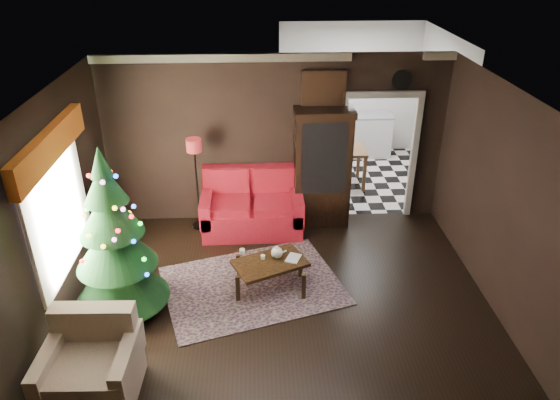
{
  "coord_description": "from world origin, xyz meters",
  "views": [
    {
      "loc": [
        -0.29,
        -5.32,
        4.41
      ],
      "look_at": [
        0.0,
        0.9,
        1.15
      ],
      "focal_mm": 32.99,
      "sensor_mm": 36.0,
      "label": 1
    }
  ],
  "objects_px": {
    "wall_clock": "(402,80)",
    "kitchen_table": "(345,167)",
    "loveseat": "(252,203)",
    "coffee_table": "(270,275)",
    "armchair": "(90,365)",
    "teapot": "(277,252)",
    "floor_lamp": "(197,184)",
    "christmas_tree": "(114,239)",
    "curio_cabinet": "(322,171)"
  },
  "relations": [
    {
      "from": "wall_clock",
      "to": "kitchen_table",
      "type": "distance_m",
      "value": 2.43
    },
    {
      "from": "loveseat",
      "to": "coffee_table",
      "type": "height_order",
      "value": "loveseat"
    },
    {
      "from": "armchair",
      "to": "coffee_table",
      "type": "distance_m",
      "value": 2.63
    },
    {
      "from": "coffee_table",
      "to": "wall_clock",
      "type": "xyz_separation_m",
      "value": [
        2.11,
        1.99,
        2.15
      ]
    },
    {
      "from": "armchair",
      "to": "wall_clock",
      "type": "xyz_separation_m",
      "value": [
        4.01,
        3.79,
        1.92
      ]
    },
    {
      "from": "loveseat",
      "to": "teapot",
      "type": "bearing_deg",
      "value": -77.18
    },
    {
      "from": "loveseat",
      "to": "coffee_table",
      "type": "distance_m",
      "value": 1.64
    },
    {
      "from": "floor_lamp",
      "to": "wall_clock",
      "type": "relative_size",
      "value": 4.82
    },
    {
      "from": "christmas_tree",
      "to": "kitchen_table",
      "type": "height_order",
      "value": "christmas_tree"
    },
    {
      "from": "coffee_table",
      "to": "loveseat",
      "type": "bearing_deg",
      "value": 98.72
    },
    {
      "from": "teapot",
      "to": "kitchen_table",
      "type": "xyz_separation_m",
      "value": [
        1.46,
        3.15,
        -0.15
      ]
    },
    {
      "from": "armchair",
      "to": "kitchen_table",
      "type": "xyz_separation_m",
      "value": [
        3.46,
        5.04,
        -0.09
      ]
    },
    {
      "from": "kitchen_table",
      "to": "floor_lamp",
      "type": "bearing_deg",
      "value": -149.19
    },
    {
      "from": "floor_lamp",
      "to": "christmas_tree",
      "type": "relative_size",
      "value": 0.67
    },
    {
      "from": "loveseat",
      "to": "christmas_tree",
      "type": "relative_size",
      "value": 0.74
    },
    {
      "from": "teapot",
      "to": "kitchen_table",
      "type": "distance_m",
      "value": 3.47
    },
    {
      "from": "loveseat",
      "to": "armchair",
      "type": "relative_size",
      "value": 1.79
    },
    {
      "from": "christmas_tree",
      "to": "wall_clock",
      "type": "relative_size",
      "value": 7.16
    },
    {
      "from": "loveseat",
      "to": "floor_lamp",
      "type": "bearing_deg",
      "value": 176.1
    },
    {
      "from": "armchair",
      "to": "wall_clock",
      "type": "bearing_deg",
      "value": 45.41
    },
    {
      "from": "christmas_tree",
      "to": "teapot",
      "type": "bearing_deg",
      "value": 11.0
    },
    {
      "from": "teapot",
      "to": "wall_clock",
      "type": "height_order",
      "value": "wall_clock"
    },
    {
      "from": "armchair",
      "to": "curio_cabinet",
      "type": "bearing_deg",
      "value": 54.13
    },
    {
      "from": "loveseat",
      "to": "teapot",
      "type": "distance_m",
      "value": 1.54
    },
    {
      "from": "floor_lamp",
      "to": "loveseat",
      "type": "bearing_deg",
      "value": -3.9
    },
    {
      "from": "teapot",
      "to": "christmas_tree",
      "type": "bearing_deg",
      "value": -169.0
    },
    {
      "from": "curio_cabinet",
      "to": "floor_lamp",
      "type": "xyz_separation_m",
      "value": [
        -2.02,
        -0.16,
        -0.12
      ]
    },
    {
      "from": "wall_clock",
      "to": "loveseat",
      "type": "bearing_deg",
      "value": -170.34
    },
    {
      "from": "curio_cabinet",
      "to": "armchair",
      "type": "distance_m",
      "value": 4.6
    },
    {
      "from": "christmas_tree",
      "to": "coffee_table",
      "type": "bearing_deg",
      "value": 8.83
    },
    {
      "from": "floor_lamp",
      "to": "coffee_table",
      "type": "xyz_separation_m",
      "value": [
        1.11,
        -1.65,
        -0.6
      ]
    },
    {
      "from": "loveseat",
      "to": "floor_lamp",
      "type": "xyz_separation_m",
      "value": [
        -0.87,
        0.06,
        0.33
      ]
    },
    {
      "from": "coffee_table",
      "to": "kitchen_table",
      "type": "distance_m",
      "value": 3.6
    },
    {
      "from": "wall_clock",
      "to": "floor_lamp",
      "type": "bearing_deg",
      "value": -173.95
    },
    {
      "from": "curio_cabinet",
      "to": "kitchen_table",
      "type": "xyz_separation_m",
      "value": [
        0.65,
        1.43,
        -0.57
      ]
    },
    {
      "from": "floor_lamp",
      "to": "wall_clock",
      "type": "bearing_deg",
      "value": 6.05
    },
    {
      "from": "loveseat",
      "to": "curio_cabinet",
      "type": "distance_m",
      "value": 1.25
    },
    {
      "from": "loveseat",
      "to": "christmas_tree",
      "type": "height_order",
      "value": "christmas_tree"
    },
    {
      "from": "christmas_tree",
      "to": "armchair",
      "type": "distance_m",
      "value": 1.61
    },
    {
      "from": "floor_lamp",
      "to": "armchair",
      "type": "bearing_deg",
      "value": -102.98
    },
    {
      "from": "loveseat",
      "to": "coffee_table",
      "type": "bearing_deg",
      "value": -81.28
    },
    {
      "from": "kitchen_table",
      "to": "christmas_tree",
      "type": "bearing_deg",
      "value": -134.55
    },
    {
      "from": "curio_cabinet",
      "to": "armchair",
      "type": "xyz_separation_m",
      "value": [
        -2.81,
        -3.61,
        -0.49
      ]
    },
    {
      "from": "curio_cabinet",
      "to": "armchair",
      "type": "bearing_deg",
      "value": -127.93
    },
    {
      "from": "christmas_tree",
      "to": "teapot",
      "type": "relative_size",
      "value": 12.57
    },
    {
      "from": "coffee_table",
      "to": "teapot",
      "type": "distance_m",
      "value": 0.33
    },
    {
      "from": "teapot",
      "to": "floor_lamp",
      "type": "bearing_deg",
      "value": 127.8
    },
    {
      "from": "kitchen_table",
      "to": "armchair",
      "type": "bearing_deg",
      "value": -124.49
    },
    {
      "from": "floor_lamp",
      "to": "kitchen_table",
      "type": "bearing_deg",
      "value": 30.81
    },
    {
      "from": "loveseat",
      "to": "christmas_tree",
      "type": "xyz_separation_m",
      "value": [
        -1.69,
        -1.89,
        0.55
      ]
    }
  ]
}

